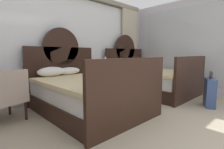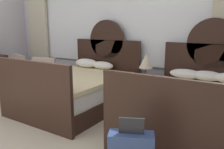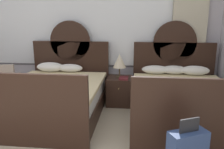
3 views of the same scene
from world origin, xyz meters
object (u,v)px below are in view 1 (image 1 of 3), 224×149
at_px(bed_near_mirror, 151,80).
at_px(bed_near_window, 88,92).
at_px(suitcase_on_floor, 210,92).
at_px(nightstand_between_beds, 106,85).
at_px(table_lamp_on_nightstand, 105,62).
at_px(armchair_by_window_left, 4,95).
at_px(book_on_nightstand, 111,74).

bearing_deg(bed_near_mirror, bed_near_window, -179.78).
bearing_deg(bed_near_mirror, suitcase_on_floor, -97.57).
bearing_deg(bed_near_mirror, nightstand_between_beds, 148.69).
relative_size(nightstand_between_beds, suitcase_on_floor, 0.76).
relative_size(bed_near_window, table_lamp_on_nightstand, 4.49).
height_order(bed_near_mirror, suitcase_on_floor, bed_near_mirror).
relative_size(bed_near_mirror, armchair_by_window_left, 2.50).
distance_m(table_lamp_on_nightstand, book_on_nightstand, 0.36).
height_order(table_lamp_on_nightstand, armchair_by_window_left, table_lamp_on_nightstand).
relative_size(armchair_by_window_left, suitcase_on_floor, 1.15).
distance_m(bed_near_window, table_lamp_on_nightstand, 1.43).
bearing_deg(armchair_by_window_left, nightstand_between_beds, 5.35).
distance_m(nightstand_between_beds, armchair_by_window_left, 2.46).
distance_m(bed_near_mirror, table_lamp_on_nightstand, 1.44).
distance_m(table_lamp_on_nightstand, suitcase_on_floor, 2.56).
xyz_separation_m(bed_near_window, armchair_by_window_left, (-1.33, 0.46, 0.09)).
distance_m(book_on_nightstand, armchair_by_window_left, 2.54).
xyz_separation_m(bed_near_mirror, nightstand_between_beds, (-1.12, 0.68, -0.09)).
distance_m(book_on_nightstand, suitcase_on_floor, 2.34).
bearing_deg(table_lamp_on_nightstand, nightstand_between_beds, -73.84).
height_order(nightstand_between_beds, table_lamp_on_nightstand, table_lamp_on_nightstand).
bearing_deg(bed_near_window, table_lamp_on_nightstand, 32.97).
height_order(bed_near_window, armchair_by_window_left, bed_near_window).
distance_m(bed_near_window, nightstand_between_beds, 1.32).
bearing_deg(table_lamp_on_nightstand, suitcase_on_floor, -68.43).
bearing_deg(suitcase_on_floor, bed_near_window, 141.87).
bearing_deg(table_lamp_on_nightstand, bed_near_window, -147.03).
xyz_separation_m(bed_near_window, bed_near_mirror, (2.24, 0.01, 0.00)).
height_order(bed_near_window, table_lamp_on_nightstand, bed_near_window).
bearing_deg(armchair_by_window_left, bed_near_window, -19.06).
relative_size(bed_near_window, suitcase_on_floor, 2.87).
bearing_deg(bed_near_window, suitcase_on_floor, -38.13).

